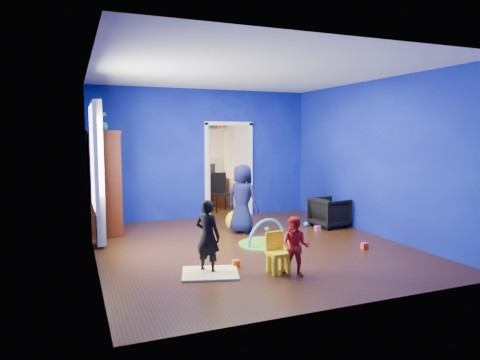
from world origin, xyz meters
name	(u,v)px	position (x,y,z in m)	size (l,w,h in m)	color
floor	(251,246)	(0.00, 0.00, 0.00)	(5.00, 5.50, 0.01)	black
ceiling	(251,72)	(0.00, 0.00, 2.90)	(5.00, 5.50, 0.01)	white
wall_back	(204,154)	(0.00, 2.75, 1.45)	(5.00, 0.02, 2.90)	#0B0E7E
wall_front	(352,176)	(0.00, -2.75, 1.45)	(5.00, 0.02, 2.90)	#0B0E7E
wall_left	(93,165)	(-2.50, 0.00, 1.45)	(0.02, 5.50, 2.90)	#0B0E7E
wall_right	(373,158)	(2.50, 0.00, 1.45)	(0.02, 5.50, 2.90)	#0B0E7E
alcove	(217,160)	(0.60, 3.62, 1.25)	(1.00, 1.75, 2.50)	silver
armchair	(329,212)	(2.10, 0.82, 0.30)	(0.64, 0.66, 0.60)	black
child_black	(208,236)	(-1.09, -1.06, 0.51)	(0.37, 0.24, 1.01)	black
child_navy	(242,199)	(0.24, 0.97, 0.66)	(0.65, 0.42, 1.32)	#10113B
toddler_red	(295,247)	(-0.05, -1.63, 0.40)	(0.39, 0.30, 0.80)	red
vase	(103,126)	(-2.22, 1.70, 2.05)	(0.17, 0.17, 0.18)	#0D5D6C
potted_plant	(101,121)	(-2.22, 2.22, 2.15)	(0.21, 0.21, 0.38)	#348B32
tv_armoire	(104,182)	(-2.22, 2.00, 0.98)	(0.58, 1.14, 1.96)	#40150A
crt_tv	(106,180)	(-2.18, 2.00, 1.02)	(0.46, 0.70, 0.54)	silver
yellow_blanket	(210,273)	(-1.09, -1.16, 0.01)	(0.75, 0.60, 0.03)	#F2E07A
hopper_ball	(235,221)	(0.19, 1.22, 0.20)	(0.39, 0.39, 0.39)	yellow
kid_chair	(279,255)	(-0.20, -1.43, 0.25)	(0.28, 0.28, 0.50)	yellow
play_mat	(267,244)	(0.30, -0.02, 0.01)	(0.99, 0.99, 0.03)	#4CA124
toy_arch	(267,243)	(0.30, -0.02, 0.02)	(0.88, 0.88, 0.05)	#3F8CD8
window_left	(92,157)	(-2.48, 0.35, 1.55)	(0.03, 0.95, 1.55)	white
curtain	(99,173)	(-2.37, 0.90, 1.25)	(0.14, 0.42, 2.40)	slate
doorway	(229,171)	(0.60, 2.75, 1.05)	(1.16, 0.10, 2.10)	white
study_desk	(209,192)	(0.60, 4.26, 0.38)	(0.88, 0.44, 0.75)	#3D140A
desk_monitor	(208,170)	(0.60, 4.38, 0.95)	(0.40, 0.05, 0.32)	black
desk_lamp	(198,171)	(0.32, 4.32, 0.93)	(0.14, 0.14, 0.14)	#FFD88C
folding_chair	(221,193)	(0.60, 3.30, 0.46)	(0.40, 0.40, 0.92)	black
book_shelf	(207,130)	(0.60, 4.37, 2.02)	(0.88, 0.24, 0.04)	white
toy_0	(365,246)	(1.69, -0.85, 0.05)	(0.10, 0.08, 0.10)	red
toy_1	(306,224)	(1.66, 1.00, 0.06)	(0.11, 0.11, 0.11)	blue
toy_2	(236,264)	(-0.65, -0.98, 0.05)	(0.10, 0.08, 0.10)	#EB550C
toy_3	(267,229)	(0.70, 0.85, 0.06)	(0.11, 0.11, 0.11)	green
toy_4	(318,228)	(1.67, 0.57, 0.05)	(0.10, 0.08, 0.10)	#C048A5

